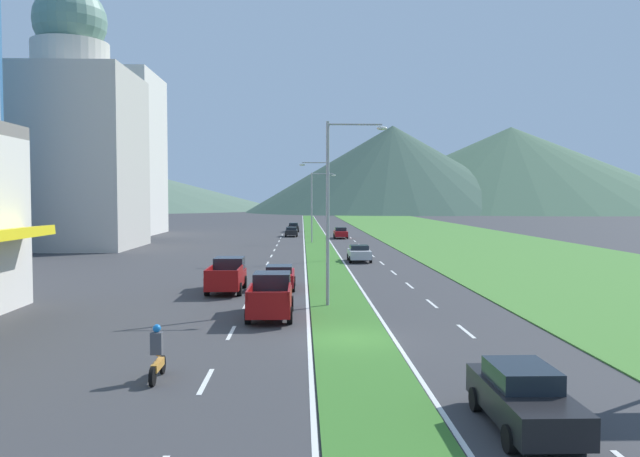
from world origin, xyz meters
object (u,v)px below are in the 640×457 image
object	(u,v)px
car_1	(291,232)
car_0	(294,227)
street_lamp_far	(315,202)
pickup_truck_1	(227,275)
street_lamp_near	(334,200)
car_4	(523,397)
car_5	(279,277)
street_lamp_mid	(325,204)
car_3	(341,233)
pickup_truck_0	(271,296)
car_2	(359,253)
motorcycle_rider	(157,357)

from	to	relation	value
car_1	car_0	bearing A→B (deg)	-0.70
street_lamp_far	pickup_truck_1	xyz separation A→B (m)	(-6.32, -42.02, -4.27)
street_lamp_near	car_4	size ratio (longest dim) A/B	2.17
car_0	car_5	xyz separation A→B (m)	(-0.02, -67.99, -0.00)
street_lamp_mid	car_3	size ratio (longest dim) A/B	2.06
street_lamp_mid	street_lamp_far	bearing A→B (deg)	91.02
street_lamp_near	pickup_truck_0	bearing A→B (deg)	-139.73
car_2	street_lamp_near	bearing A→B (deg)	-8.50
street_lamp_mid	car_3	xyz separation A→B (m)	(3.52, 32.79, -4.46)
street_lamp_far	car_4	distance (m)	65.98
car_2	car_5	xyz separation A→B (m)	(-6.68, -17.02, 0.01)
street_lamp_far	car_5	distance (m)	41.48
car_3	pickup_truck_1	distance (m)	52.02
street_lamp_far	car_2	bearing A→B (deg)	-81.53
street_lamp_far	car_0	distance (m)	27.41
street_lamp_mid	car_0	size ratio (longest dim) A/B	2.00
car_4	car_5	size ratio (longest dim) A/B	1.02
pickup_truck_0	motorcycle_rider	distance (m)	11.21
street_lamp_far	pickup_truck_0	bearing A→B (deg)	-93.62
street_lamp_far	car_3	bearing A→B (deg)	66.28
street_lamp_near	car_3	size ratio (longest dim) A/B	2.21
street_lamp_mid	car_2	world-z (taller)	street_lamp_mid
street_lamp_far	motorcycle_rider	xyz separation A→B (m)	(-6.28, -61.16, -4.51)
street_lamp_near	car_2	distance (m)	24.28
car_3	street_lamp_mid	bearing A→B (deg)	-6.13
car_5	car_3	bearing A→B (deg)	-8.00
car_5	pickup_truck_1	world-z (taller)	pickup_truck_1
street_lamp_near	pickup_truck_0	distance (m)	6.35
car_5	pickup_truck_1	size ratio (longest dim) A/B	0.83
pickup_truck_1	car_4	bearing A→B (deg)	-156.68
car_4	car_3	bearing A→B (deg)	179.96
car_2	car_3	distance (m)	33.07
car_3	car_5	size ratio (longest dim) A/B	1.00
street_lamp_near	car_0	size ratio (longest dim) A/B	2.15
street_lamp_near	motorcycle_rider	size ratio (longest dim) A/B	4.94
car_1	pickup_truck_0	world-z (taller)	pickup_truck_0
car_3	car_0	bearing A→B (deg)	-158.60
car_0	street_lamp_far	bearing A→B (deg)	-173.48
pickup_truck_0	motorcycle_rider	xyz separation A→B (m)	(-3.09, -10.77, -0.24)
street_lamp_mid	car_3	world-z (taller)	street_lamp_mid
car_0	car_4	distance (m)	92.84
street_lamp_near	car_4	world-z (taller)	street_lamp_near
pickup_truck_0	car_3	bearing A→B (deg)	-6.85
pickup_truck_1	motorcycle_rider	size ratio (longest dim) A/B	2.70
car_0	car_4	bearing A→B (deg)	-175.70
motorcycle_rider	car_3	bearing A→B (deg)	-8.29
car_1	car_3	size ratio (longest dim) A/B	1.03
pickup_truck_1	car_3	bearing A→B (deg)	-11.38
car_0	pickup_truck_0	world-z (taller)	pickup_truck_0
car_3	car_4	distance (m)	74.68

